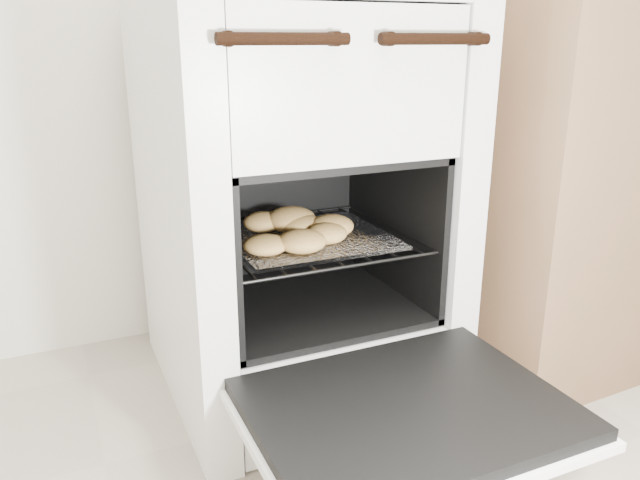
{
  "coord_description": "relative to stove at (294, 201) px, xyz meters",
  "views": [
    {
      "loc": [
        -0.37,
        -0.01,
        0.75
      ],
      "look_at": [
        0.11,
        1.05,
        0.38
      ],
      "focal_mm": 35.0,
      "sensor_mm": 36.0,
      "label": 1
    }
  ],
  "objects": [
    {
      "name": "stove",
      "position": [
        0.0,
        0.0,
        0.0
      ],
      "size": [
        0.56,
        0.63,
        0.86
      ],
      "color": "silver",
      "rests_on": "ground"
    },
    {
      "name": "oven_door",
      "position": [
        0.0,
        -0.47,
        -0.23
      ],
      "size": [
        0.51,
        0.39,
        0.04
      ],
      "color": "black",
      "rests_on": "stove"
    },
    {
      "name": "oven_rack",
      "position": [
        0.0,
        -0.06,
        -0.07
      ],
      "size": [
        0.41,
        0.39,
        0.01
      ],
      "color": "black",
      "rests_on": "stove"
    },
    {
      "name": "foil_sheet",
      "position": [
        0.0,
        -0.08,
        -0.06
      ],
      "size": [
        0.32,
        0.28,
        0.01
      ],
      "primitive_type": "cube",
      "color": "white",
      "rests_on": "oven_rack"
    },
    {
      "name": "baked_rolls",
      "position": [
        -0.02,
        -0.08,
        -0.03
      ],
      "size": [
        0.28,
        0.28,
        0.05
      ],
      "color": "#E1AF5A",
      "rests_on": "foil_sheet"
    },
    {
      "name": "counter",
      "position": [
        0.81,
        -0.05,
        0.03
      ],
      "size": [
        0.94,
        0.65,
        0.91
      ],
      "primitive_type": "cube",
      "rotation": [
        0.0,
        0.0,
        0.04
      ],
      "color": "brown",
      "rests_on": "ground"
    }
  ]
}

